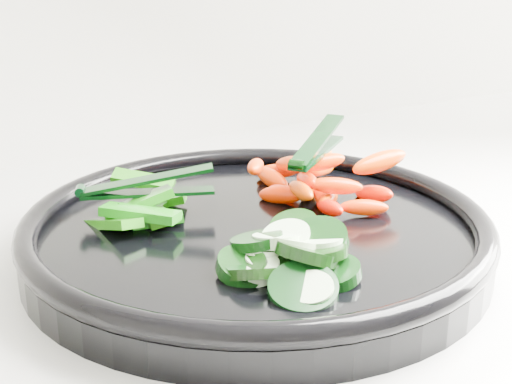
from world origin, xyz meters
TOP-DOWN VIEW (x-y plane):
  - veggie_tray at (-0.13, 1.65)m, footprint 0.46×0.46m
  - cucumber_pile at (-0.15, 1.57)m, footprint 0.11×0.13m
  - carrot_pile at (-0.05, 1.68)m, footprint 0.15×0.16m
  - pepper_pile at (-0.20, 1.72)m, footprint 0.10×0.13m
  - tong_carrot at (-0.05, 1.68)m, footprint 0.10×0.08m
  - tong_pepper at (-0.19, 1.72)m, footprint 0.11×0.06m

SIDE VIEW (x-z plane):
  - veggie_tray at x=-0.13m, z-range 0.93..0.97m
  - pepper_pile at x=-0.20m, z-range 0.94..0.98m
  - cucumber_pile at x=-0.15m, z-range 0.94..0.98m
  - carrot_pile at x=-0.05m, z-range 0.94..1.00m
  - tong_pepper at x=-0.19m, z-range 0.97..0.99m
  - tong_carrot at x=-0.05m, z-range 0.99..1.02m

